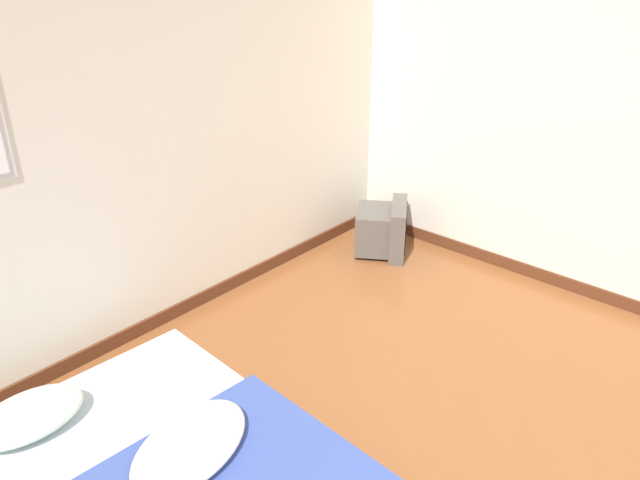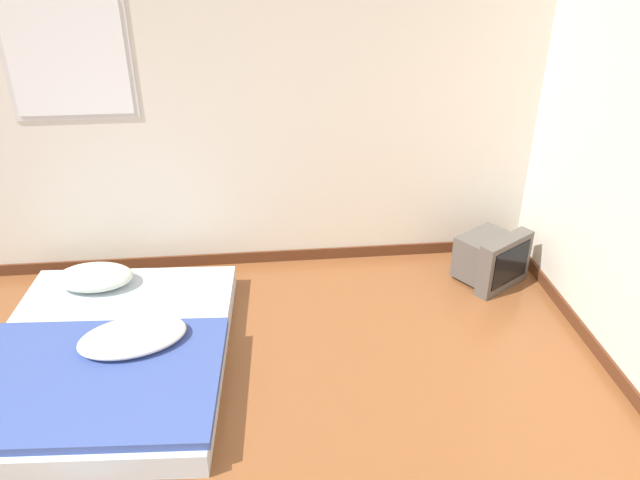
{
  "view_description": "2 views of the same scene",
  "coord_description": "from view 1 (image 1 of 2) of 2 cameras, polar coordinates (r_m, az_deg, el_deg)",
  "views": [
    {
      "loc": [
        -1.04,
        -0.3,
        2.23
      ],
      "look_at": [
        1.36,
        1.82,
        0.66
      ],
      "focal_mm": 35.0,
      "sensor_mm": 36.0,
      "label": 1
    },
    {
      "loc": [
        0.91,
        -1.56,
        2.49
      ],
      "look_at": [
        1.24,
        1.7,
        0.7
      ],
      "focal_mm": 35.0,
      "sensor_mm": 36.0,
      "label": 2
    }
  ],
  "objects": [
    {
      "name": "crt_tv",
      "position": [
        4.84,
        5.83,
        1.02
      ],
      "size": [
        0.57,
        0.55,
        0.4
      ],
      "color": "#56514C",
      "rests_on": "ground_plane"
    }
  ]
}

